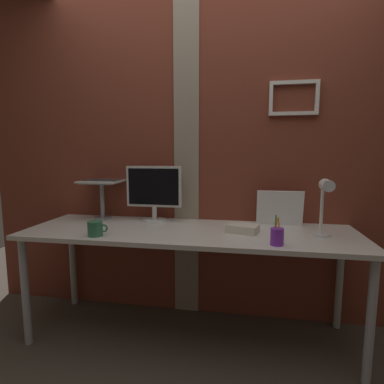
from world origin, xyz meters
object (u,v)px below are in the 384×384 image
Objects in this scene: monitor at (154,189)px; pen_cup at (277,236)px; desk_lamp at (324,202)px; coffee_mug at (96,229)px; laptop at (105,175)px; whiteboard_panel at (280,208)px.

monitor is 2.39× the size of pen_cup.
desk_lamp reaches higher than coffee_mug.
laptop is at bearing 108.61° from coffee_mug.
coffee_mug is (-1.12, 0.00, -0.00)m from pen_cup.
whiteboard_panel is at bearing 22.69° from coffee_mug.
coffee_mug is (-1.18, -0.49, -0.08)m from whiteboard_panel.
monitor reaches higher than desk_lamp.
laptop is 1.64m from desk_lamp.
coffee_mug is at bearing -172.20° from desk_lamp.
whiteboard_panel is 0.88× the size of desk_lamp.
desk_lamp reaches higher than whiteboard_panel.
laptop is at bearing 167.64° from desk_lamp.
desk_lamp is (0.23, -0.30, 0.10)m from whiteboard_panel.
pen_cup is (-0.29, -0.19, -0.18)m from desk_lamp.
laptop is (-0.43, 0.07, 0.10)m from monitor.
whiteboard_panel is at bearing -2.03° from laptop.
pen_cup is at bearing -0.01° from coffee_mug.
pen_cup is (-0.06, -0.49, -0.08)m from whiteboard_panel.
laptop reaches higher than whiteboard_panel.
laptop is 0.64m from coffee_mug.
monitor is at bearing 62.51° from coffee_mug.
laptop is 1.81× the size of pen_cup.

